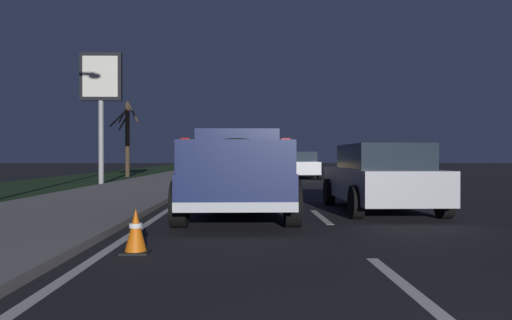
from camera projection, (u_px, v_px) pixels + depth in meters
ground at (274, 178)px, 28.12m from camera, size 144.00×144.00×0.00m
sidewalk_shoulder at (176, 177)px, 28.02m from camera, size 108.00×4.00×0.12m
grass_verge at (89, 179)px, 27.94m from camera, size 108.00×6.00×0.01m
lane_markings at (232, 177)px, 30.04m from camera, size 108.00×3.54×0.01m
pickup_truck at (237, 169)px, 10.40m from camera, size 5.45×2.33×1.87m
sedan_white at (300, 165)px, 27.95m from camera, size 4.41×2.03×1.54m
sedan_green at (245, 164)px, 33.65m from camera, size 4.41×2.04×1.54m
sedan_silver at (380, 177)px, 11.16m from camera, size 4.42×2.06×1.54m
sedan_tan at (241, 166)px, 26.14m from camera, size 4.44×2.09×1.54m
gas_price_sign at (101, 87)px, 22.17m from camera, size 0.27×1.90×6.04m
bare_tree_far at (127, 137)px, 30.23m from camera, size 1.91×1.79×4.77m
traffic_cone_near at (136, 231)px, 6.27m from camera, size 0.36×0.36×0.58m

